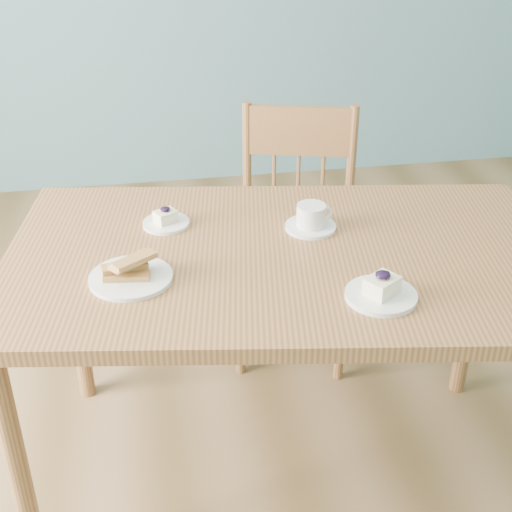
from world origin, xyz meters
TOP-DOWN VIEW (x-y plane):
  - room at (0.00, 0.00)m, footprint 5.01×5.01m
  - dining_table at (0.15, 0.14)m, footprint 1.62×1.08m
  - dining_chair at (0.35, 0.80)m, footprint 0.53×0.52m
  - cheesecake_plate_near at (0.35, -0.12)m, footprint 0.18×0.18m
  - cheesecake_plate_far at (-0.15, 0.36)m, footprint 0.14×0.14m
  - coffee_cup at (0.26, 0.27)m, footprint 0.15×0.15m
  - biscotti_plate at (-0.26, 0.07)m, footprint 0.21×0.21m

SIDE VIEW (x-z plane):
  - dining_chair at x=0.35m, z-range 0.01..0.97m
  - dining_table at x=0.15m, z-range 0.32..1.13m
  - cheesecake_plate_far at x=-0.15m, z-range 0.80..0.85m
  - cheesecake_plate_near at x=0.35m, z-range 0.79..0.87m
  - biscotti_plate at x=-0.26m, z-range 0.80..0.87m
  - coffee_cup at x=0.26m, z-range 0.80..0.88m
  - room at x=0.00m, z-range -0.01..2.71m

